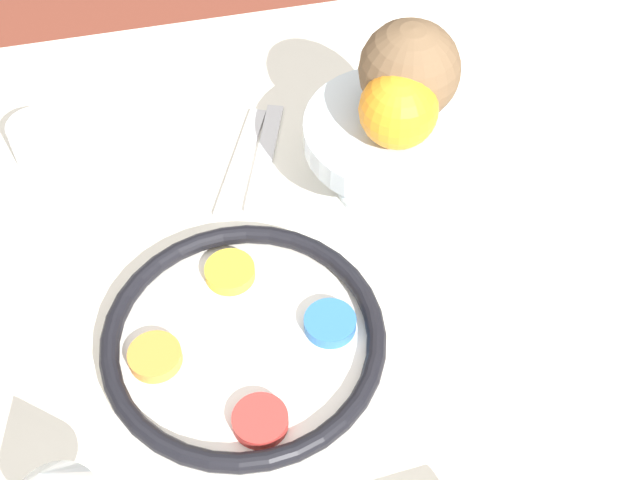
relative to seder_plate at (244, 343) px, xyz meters
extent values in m
cylinder|color=silver|center=(0.00, 0.00, -0.01)|extent=(0.29, 0.29, 0.01)
torus|color=black|center=(0.00, 0.00, 0.00)|extent=(0.29, 0.29, 0.02)
cylinder|color=#2D6BB7|center=(0.09, 0.00, 0.00)|extent=(0.05, 0.05, 0.01)
cylinder|color=gold|center=(0.00, 0.09, 0.00)|extent=(0.05, 0.05, 0.01)
cylinder|color=orange|center=(-0.09, 0.00, 0.00)|extent=(0.05, 0.05, 0.01)
cylinder|color=red|center=(0.00, -0.09, 0.00)|extent=(0.05, 0.05, 0.01)
cylinder|color=silver|center=(0.20, 0.18, -0.01)|extent=(0.11, 0.11, 0.01)
cylinder|color=silver|center=(0.20, 0.18, 0.02)|extent=(0.03, 0.03, 0.06)
cylinder|color=silver|center=(0.20, 0.18, 0.07)|extent=(0.19, 0.19, 0.03)
sphere|color=orange|center=(0.20, 0.16, 0.13)|extent=(0.08, 0.08, 0.08)
sphere|color=brown|center=(0.22, 0.20, 0.14)|extent=(0.11, 0.11, 0.11)
cylinder|color=silver|center=(0.28, 0.34, 0.01)|extent=(0.06, 0.06, 0.06)
cylinder|color=silver|center=(-0.19, 0.31, 0.01)|extent=(0.06, 0.06, 0.06)
cube|color=silver|center=(0.04, 0.26, -0.01)|extent=(0.09, 0.17, 0.01)
cube|color=silver|center=(0.07, 0.26, -0.01)|extent=(0.08, 0.17, 0.01)
camera|label=1|loc=(-0.03, -0.48, 0.76)|focal=50.00mm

